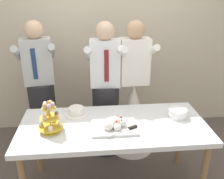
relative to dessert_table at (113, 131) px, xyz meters
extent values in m
cube|color=beige|center=(0.00, 1.40, 0.75)|extent=(5.20, 0.10, 2.90)
cube|color=silver|center=(0.00, 0.00, 0.05)|extent=(1.80, 0.80, 0.05)
cylinder|color=olive|center=(0.82, -0.32, -0.34)|extent=(0.06, 0.06, 0.72)
cylinder|color=olive|center=(-0.82, 0.32, -0.34)|extent=(0.06, 0.06, 0.72)
cylinder|color=olive|center=(0.82, 0.32, -0.34)|extent=(0.06, 0.06, 0.72)
cylinder|color=gold|center=(-0.58, -0.06, 0.08)|extent=(0.17, 0.17, 0.01)
cylinder|color=gold|center=(-0.58, -0.06, 0.23)|extent=(0.01, 0.01, 0.31)
cylinder|color=gold|center=(-0.58, -0.06, 0.12)|extent=(0.23, 0.23, 0.01)
cylinder|color=#D1B784|center=(-0.50, -0.08, 0.14)|extent=(0.04, 0.04, 0.03)
sphere|color=white|center=(-0.50, -0.08, 0.16)|extent=(0.04, 0.04, 0.04)
cylinder|color=#D1B784|center=(-0.57, 0.02, 0.14)|extent=(0.04, 0.04, 0.03)
sphere|color=white|center=(-0.57, 0.02, 0.16)|extent=(0.04, 0.04, 0.04)
cylinder|color=#D1B784|center=(-0.67, -0.06, 0.14)|extent=(0.04, 0.04, 0.03)
sphere|color=beige|center=(-0.67, -0.06, 0.16)|extent=(0.04, 0.04, 0.04)
cylinder|color=#D1B784|center=(-0.57, -0.15, 0.14)|extent=(0.04, 0.04, 0.03)
sphere|color=white|center=(-0.57, -0.15, 0.16)|extent=(0.04, 0.04, 0.04)
cylinder|color=gold|center=(-0.58, -0.06, 0.21)|extent=(0.18, 0.18, 0.01)
cylinder|color=#D1B784|center=(-0.52, -0.06, 0.23)|extent=(0.04, 0.04, 0.03)
sphere|color=brown|center=(-0.52, -0.06, 0.25)|extent=(0.04, 0.04, 0.04)
cylinder|color=#D1B784|center=(-0.60, -0.01, 0.23)|extent=(0.04, 0.04, 0.03)
sphere|color=white|center=(-0.60, -0.01, 0.25)|extent=(0.04, 0.04, 0.04)
cylinder|color=#D1B784|center=(-0.62, -0.11, 0.23)|extent=(0.04, 0.04, 0.03)
sphere|color=#D6B27A|center=(-0.62, -0.11, 0.25)|extent=(0.04, 0.04, 0.04)
cylinder|color=gold|center=(-0.58, -0.06, 0.31)|extent=(0.13, 0.13, 0.01)
cylinder|color=#D1B784|center=(-0.54, -0.06, 0.33)|extent=(0.04, 0.04, 0.03)
sphere|color=#EAB7C6|center=(-0.54, -0.06, 0.35)|extent=(0.04, 0.04, 0.04)
cylinder|color=#D1B784|center=(-0.57, -0.03, 0.33)|extent=(0.04, 0.04, 0.03)
sphere|color=#D6B27A|center=(-0.57, -0.03, 0.35)|extent=(0.04, 0.04, 0.04)
cylinder|color=#D1B784|center=(-0.61, -0.05, 0.33)|extent=(0.04, 0.04, 0.03)
sphere|color=white|center=(-0.61, -0.05, 0.35)|extent=(0.04, 0.04, 0.04)
cylinder|color=#D1B784|center=(-0.61, -0.08, 0.33)|extent=(0.04, 0.04, 0.03)
sphere|color=#D6B27A|center=(-0.61, -0.08, 0.35)|extent=(0.04, 0.04, 0.04)
cylinder|color=#D1B784|center=(-0.57, -0.10, 0.33)|extent=(0.04, 0.04, 0.03)
sphere|color=#EAB7C6|center=(-0.57, -0.10, 0.35)|extent=(0.04, 0.04, 0.04)
cube|color=silver|center=(0.00, -0.07, 0.09)|extent=(0.42, 0.31, 0.02)
sphere|color=white|center=(0.07, -0.07, 0.13)|extent=(0.08, 0.08, 0.08)
sphere|color=white|center=(0.02, -0.02, 0.13)|extent=(0.08, 0.08, 0.08)
sphere|color=white|center=(-0.04, -0.05, 0.13)|extent=(0.08, 0.08, 0.08)
sphere|color=white|center=(-0.06, -0.12, 0.13)|extent=(0.10, 0.10, 0.10)
sphere|color=white|center=(0.02, -0.14, 0.12)|extent=(0.07, 0.07, 0.07)
sphere|color=white|center=(0.00, -0.07, 0.14)|extent=(0.11, 0.11, 0.11)
sphere|color=#B21923|center=(0.01, -0.13, 0.18)|extent=(0.02, 0.02, 0.02)
sphere|color=#B21923|center=(0.06, -0.07, 0.19)|extent=(0.02, 0.02, 0.02)
sphere|color=#B21923|center=(0.06, -0.10, 0.18)|extent=(0.02, 0.02, 0.02)
sphere|color=#DB474C|center=(0.03, -0.02, 0.18)|extent=(0.02, 0.02, 0.02)
sphere|color=#DB474C|center=(0.02, -0.08, 0.18)|extent=(0.02, 0.02, 0.02)
cube|color=silver|center=(0.03, -0.19, 0.10)|extent=(0.22, 0.12, 0.00)
cube|color=black|center=(0.16, -0.13, 0.11)|extent=(0.09, 0.06, 0.02)
cylinder|color=white|center=(0.67, 0.08, 0.08)|extent=(0.18, 0.18, 0.01)
cylinder|color=white|center=(0.66, 0.09, 0.09)|extent=(0.18, 0.18, 0.01)
cylinder|color=white|center=(0.66, 0.08, 0.10)|extent=(0.18, 0.18, 0.01)
cylinder|color=white|center=(0.66, 0.08, 0.11)|extent=(0.18, 0.18, 0.01)
cylinder|color=white|center=(0.67, 0.08, 0.12)|extent=(0.18, 0.18, 0.01)
cylinder|color=white|center=(0.66, 0.08, 0.13)|extent=(0.18, 0.18, 0.01)
cylinder|color=white|center=(0.66, 0.08, 0.15)|extent=(0.18, 0.18, 0.01)
cylinder|color=white|center=(0.66, 0.08, 0.16)|extent=(0.18, 0.18, 0.01)
cylinder|color=white|center=(-0.36, 0.23, 0.08)|extent=(0.24, 0.24, 0.01)
cylinder|color=white|center=(-0.36, 0.23, 0.12)|extent=(0.16, 0.16, 0.07)
cylinder|color=#232328|center=(-0.03, 0.65, -0.24)|extent=(0.32, 0.32, 0.92)
cube|color=white|center=(-0.03, 0.65, 0.49)|extent=(0.35, 0.22, 0.54)
sphere|color=#D8B293|center=(-0.03, 0.65, 0.85)|extent=(0.21, 0.21, 0.21)
cylinder|color=white|center=(-0.21, 0.66, 0.60)|extent=(0.10, 0.49, 0.28)
cylinder|color=white|center=(0.17, 0.64, 0.60)|extent=(0.10, 0.49, 0.28)
cube|color=maroon|center=(-0.02, 0.54, 0.49)|extent=(0.05, 0.01, 0.36)
cone|color=white|center=(0.31, 0.69, -0.24)|extent=(0.56, 0.56, 0.92)
cube|color=white|center=(0.31, 0.69, 0.49)|extent=(0.35, 0.22, 0.54)
sphere|color=tan|center=(0.31, 0.69, 0.85)|extent=(0.21, 0.21, 0.21)
cylinder|color=white|center=(0.12, 0.68, 0.60)|extent=(0.10, 0.49, 0.28)
cylinder|color=white|center=(0.50, 0.70, 0.60)|extent=(0.10, 0.49, 0.28)
cylinder|color=#232328|center=(-0.81, 0.80, -0.24)|extent=(0.32, 0.32, 0.92)
cube|color=#B2B7BC|center=(-0.81, 0.80, 0.49)|extent=(0.37, 0.25, 0.54)
sphere|color=#D8B293|center=(-0.81, 0.80, 0.85)|extent=(0.21, 0.21, 0.21)
cylinder|color=#B2B7BC|center=(-1.02, 0.77, 0.60)|extent=(0.15, 0.49, 0.28)
cylinder|color=#B2B7BC|center=(-0.64, 0.83, 0.60)|extent=(0.15, 0.49, 0.28)
cube|color=navy|center=(-0.83, 0.69, 0.49)|extent=(0.05, 0.02, 0.36)
camera|label=1|loc=(-0.21, -2.06, 1.31)|focal=39.80mm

